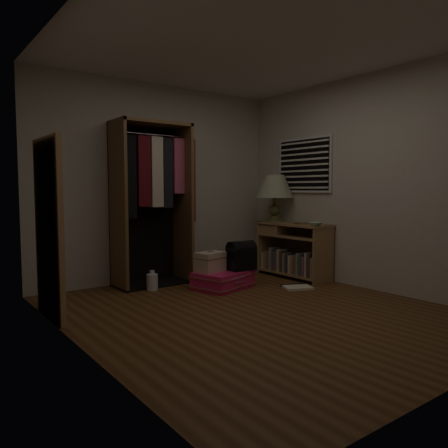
{
  "coord_description": "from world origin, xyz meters",
  "views": [
    {
      "loc": [
        -2.81,
        -3.24,
        1.21
      ],
      "look_at": [
        0.3,
        0.95,
        0.8
      ],
      "focal_mm": 35.0,
      "sensor_mm": 36.0,
      "label": 1
    }
  ],
  "objects_px": {
    "console_bookshelf": "(291,249)",
    "black_bag": "(241,255)",
    "table_lamp": "(275,188)",
    "pink_suitcase": "(223,280)",
    "train_case": "(210,262)",
    "open_wardrobe": "(154,189)",
    "floor_mirror": "(49,228)",
    "white_jug": "(152,282)"
  },
  "relations": [
    {
      "from": "black_bag",
      "to": "train_case",
      "type": "bearing_deg",
      "value": 161.95
    },
    {
      "from": "train_case",
      "to": "white_jug",
      "type": "relative_size",
      "value": 1.68
    },
    {
      "from": "open_wardrobe",
      "to": "pink_suitcase",
      "type": "distance_m",
      "value": 1.44
    },
    {
      "from": "floor_mirror",
      "to": "pink_suitcase",
      "type": "bearing_deg",
      "value": 0.48
    },
    {
      "from": "floor_mirror",
      "to": "white_jug",
      "type": "xyz_separation_m",
      "value": [
        1.3,
        0.45,
        -0.75
      ]
    },
    {
      "from": "white_jug",
      "to": "floor_mirror",
      "type": "bearing_deg",
      "value": -160.66
    },
    {
      "from": "black_bag",
      "to": "table_lamp",
      "type": "relative_size",
      "value": 0.54
    },
    {
      "from": "open_wardrobe",
      "to": "train_case",
      "type": "distance_m",
      "value": 1.18
    },
    {
      "from": "pink_suitcase",
      "to": "black_bag",
      "type": "distance_m",
      "value": 0.38
    },
    {
      "from": "console_bookshelf",
      "to": "floor_mirror",
      "type": "relative_size",
      "value": 0.66
    },
    {
      "from": "open_wardrobe",
      "to": "table_lamp",
      "type": "height_order",
      "value": "open_wardrobe"
    },
    {
      "from": "open_wardrobe",
      "to": "floor_mirror",
      "type": "height_order",
      "value": "open_wardrobe"
    },
    {
      "from": "open_wardrobe",
      "to": "white_jug",
      "type": "bearing_deg",
      "value": -123.62
    },
    {
      "from": "table_lamp",
      "to": "console_bookshelf",
      "type": "bearing_deg",
      "value": -90.95
    },
    {
      "from": "black_bag",
      "to": "table_lamp",
      "type": "xyz_separation_m",
      "value": [
        0.97,
        0.44,
        0.84
      ]
    },
    {
      "from": "console_bookshelf",
      "to": "black_bag",
      "type": "bearing_deg",
      "value": -174.19
    },
    {
      "from": "floor_mirror",
      "to": "black_bag",
      "type": "bearing_deg",
      "value": -1.34
    },
    {
      "from": "floor_mirror",
      "to": "black_bag",
      "type": "distance_m",
      "value": 2.31
    },
    {
      "from": "open_wardrobe",
      "to": "pink_suitcase",
      "type": "bearing_deg",
      "value": -54.56
    },
    {
      "from": "table_lamp",
      "to": "white_jug",
      "type": "bearing_deg",
      "value": 178.14
    },
    {
      "from": "black_bag",
      "to": "pink_suitcase",
      "type": "bearing_deg",
      "value": 165.97
    },
    {
      "from": "console_bookshelf",
      "to": "white_jug",
      "type": "distance_m",
      "value": 2.0
    },
    {
      "from": "console_bookshelf",
      "to": "floor_mirror",
      "type": "bearing_deg",
      "value": -179.2
    },
    {
      "from": "train_case",
      "to": "table_lamp",
      "type": "distance_m",
      "value": 1.65
    },
    {
      "from": "console_bookshelf",
      "to": "white_jug",
      "type": "xyz_separation_m",
      "value": [
        -1.94,
        0.41,
        -0.29
      ]
    },
    {
      "from": "pink_suitcase",
      "to": "table_lamp",
      "type": "relative_size",
      "value": 1.21
    },
    {
      "from": "train_case",
      "to": "black_bag",
      "type": "relative_size",
      "value": 1.11
    },
    {
      "from": "open_wardrobe",
      "to": "floor_mirror",
      "type": "xyz_separation_m",
      "value": [
        -1.5,
        -0.77,
        -0.37
      ]
    },
    {
      "from": "train_case",
      "to": "black_bag",
      "type": "distance_m",
      "value": 0.4
    },
    {
      "from": "train_case",
      "to": "open_wardrobe",
      "type": "bearing_deg",
      "value": 105.78
    },
    {
      "from": "train_case",
      "to": "table_lamp",
      "type": "bearing_deg",
      "value": -1.62
    },
    {
      "from": "console_bookshelf",
      "to": "table_lamp",
      "type": "bearing_deg",
      "value": 89.05
    },
    {
      "from": "console_bookshelf",
      "to": "floor_mirror",
      "type": "height_order",
      "value": "floor_mirror"
    },
    {
      "from": "console_bookshelf",
      "to": "table_lamp",
      "type": "xyz_separation_m",
      "value": [
        0.01,
        0.35,
        0.85
      ]
    },
    {
      "from": "open_wardrobe",
      "to": "black_bag",
      "type": "bearing_deg",
      "value": -47.11
    },
    {
      "from": "open_wardrobe",
      "to": "table_lamp",
      "type": "bearing_deg",
      "value": -12.25
    },
    {
      "from": "console_bookshelf",
      "to": "black_bag",
      "type": "relative_size",
      "value": 3.08
    },
    {
      "from": "pink_suitcase",
      "to": "black_bag",
      "type": "relative_size",
      "value": 2.23
    },
    {
      "from": "console_bookshelf",
      "to": "pink_suitcase",
      "type": "distance_m",
      "value": 1.23
    },
    {
      "from": "table_lamp",
      "to": "white_jug",
      "type": "distance_m",
      "value": 2.26
    },
    {
      "from": "black_bag",
      "to": "console_bookshelf",
      "type": "bearing_deg",
      "value": 8.9
    },
    {
      "from": "floor_mirror",
      "to": "train_case",
      "type": "relative_size",
      "value": 4.22
    }
  ]
}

